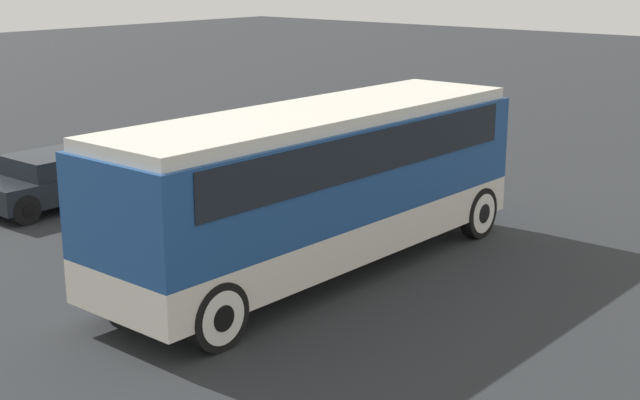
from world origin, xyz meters
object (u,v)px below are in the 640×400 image
object	(u,v)px
parked_car_mid	(223,145)
parked_car_far	(276,167)
parked_car_near	(65,177)
tour_bus	(323,174)

from	to	relation	value
parked_car_mid	parked_car_far	size ratio (longest dim) A/B	1.09
parked_car_near	parked_car_far	xyz separation A→B (m)	(4.12, -3.18, 0.02)
parked_car_near	parked_car_far	bearing A→B (deg)	-37.66
parked_car_near	parked_car_mid	distance (m)	5.14
parked_car_near	parked_car_mid	bearing A→B (deg)	-1.76
tour_bus	parked_car_mid	xyz separation A→B (m)	(4.74, 7.80, -1.20)
parked_car_far	parked_car_mid	bearing A→B (deg)	71.55
parked_car_mid	parked_car_far	bearing A→B (deg)	-108.45
parked_car_near	parked_car_mid	world-z (taller)	parked_car_mid
tour_bus	parked_car_far	xyz separation A→B (m)	(3.73, 4.77, -1.21)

